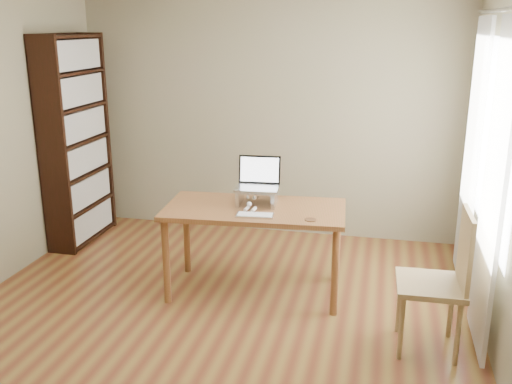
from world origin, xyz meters
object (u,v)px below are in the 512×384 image
Objects in this scene: laptop at (259,180)px; cat at (258,197)px; chair at (443,277)px; desk at (255,218)px; keyboard at (255,215)px; bookshelf at (76,141)px.

cat is at bearing -97.71° from laptop.
cat is at bearing 152.67° from chair.
keyboard reaches higher than desk.
laptop is at bearing 92.84° from keyboard.
chair is at bearing -21.69° from bookshelf.
bookshelf is at bearing 154.38° from desk.
bookshelf reaches higher than chair.
chair is at bearing -26.27° from desk.
keyboard is at bearing -75.34° from cat.
bookshelf is 2.35m from keyboard.
laptop reaches higher than desk.
bookshelf is 2.15m from laptop.
bookshelf is at bearing 157.91° from laptop.
desk is at bearing -83.68° from cat.
cat is (2.04, -0.69, -0.24)m from bookshelf.
chair is at bearing -20.12° from keyboard.
laptop is 0.36× the size of chair.
cat is 1.63m from chair.
laptop reaches higher than keyboard.
bookshelf reaches higher than keyboard.
cat is (-0.00, -0.03, -0.14)m from laptop.
bookshelf is 2.07× the size of chair.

